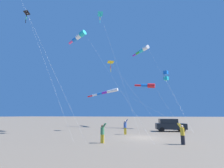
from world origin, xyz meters
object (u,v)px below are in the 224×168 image
at_px(kite_delta_green_low_center, 27,13).
at_px(kite_windsock_rainbow_low_near, 79,36).
at_px(person_adult_flyer, 125,126).
at_px(person_child_grey_jacket, 102,132).
at_px(cooler_box, 176,129).
at_px(kite_windsock_blue_topmost, 142,50).
at_px(kite_delta_checkered_midright, 111,62).
at_px(kite_delta_magenta_far_left, 101,15).
at_px(parked_car, 170,125).
at_px(kite_windsock_small_distant, 106,92).
at_px(kite_box_long_streamer_right, 166,76).
at_px(person_child_green_jacket, 182,133).
at_px(kite_windsock_black_fish_shape, 148,86).

distance_m(kite_delta_green_low_center, kite_windsock_rainbow_low_near, 8.34).
distance_m(person_adult_flyer, person_child_grey_jacket, 6.98).
bearing_deg(cooler_box, kite_windsock_blue_topmost, 38.70).
bearing_deg(kite_delta_green_low_center, kite_delta_checkered_midright, -38.92).
relative_size(person_adult_flyer, kite_delta_checkered_midright, 0.17).
bearing_deg(kite_delta_magenta_far_left, parked_car, -55.61).
bearing_deg(person_adult_flyer, kite_delta_green_low_center, 118.02).
relative_size(cooler_box, kite_windsock_small_distant, 0.03).
bearing_deg(parked_car, cooler_box, -20.89).
bearing_deg(parked_car, kite_box_long_streamer_right, -0.90).
bearing_deg(kite_delta_magenta_far_left, kite_delta_green_low_center, 125.41).
xyz_separation_m(person_child_green_jacket, kite_windsock_small_distant, (17.66, 12.84, 6.36)).
height_order(kite_delta_magenta_far_left, kite_windsock_rainbow_low_near, kite_delta_magenta_far_left).
height_order(kite_box_long_streamer_right, kite_windsock_rainbow_low_near, kite_windsock_rainbow_low_near).
bearing_deg(kite_windsock_rainbow_low_near, kite_windsock_black_fish_shape, -45.97).
relative_size(person_child_green_jacket, kite_delta_magenta_far_left, 0.10).
xyz_separation_m(kite_windsock_small_distant, kite_windsock_rainbow_low_near, (-10.45, 1.31, 8.09)).
xyz_separation_m(parked_car, kite_windsock_blue_topmost, (9.58, 4.69, 16.42)).
bearing_deg(kite_windsock_black_fish_shape, kite_delta_magenta_far_left, 154.75).
height_order(kite_windsock_blue_topmost, kite_delta_magenta_far_left, kite_windsock_blue_topmost).
xyz_separation_m(cooler_box, person_adult_flyer, (-8.31, 6.57, 0.82)).
height_order(kite_windsock_small_distant, kite_delta_green_low_center, kite_delta_green_low_center).
bearing_deg(cooler_box, kite_windsock_small_distant, 74.50).
height_order(cooler_box, kite_windsock_black_fish_shape, kite_windsock_black_fish_shape).
xyz_separation_m(person_child_green_jacket, kite_delta_green_low_center, (-0.41, 17.53, 14.40)).
bearing_deg(kite_windsock_rainbow_low_near, kite_box_long_streamer_right, -55.32).
bearing_deg(kite_windsock_small_distant, kite_windsock_rainbow_low_near, 172.85).
bearing_deg(kite_delta_green_low_center, kite_box_long_streamer_right, -44.97).
height_order(kite_windsock_blue_topmost, kite_delta_green_low_center, kite_windsock_blue_topmost).
bearing_deg(kite_windsock_rainbow_low_near, person_child_green_jacket, -117.02).
bearing_deg(kite_windsock_black_fish_shape, person_child_grey_jacket, 171.84).
distance_m(person_child_grey_jacket, kite_windsock_blue_topmost, 27.77).
distance_m(person_adult_flyer, kite_delta_magenta_far_left, 16.55).
xyz_separation_m(kite_windsock_small_distant, kite_delta_magenta_far_left, (-12.39, -3.30, 9.92)).
height_order(person_child_grey_jacket, kite_windsock_blue_topmost, kite_windsock_blue_topmost).
bearing_deg(kite_box_long_streamer_right, kite_delta_magenta_far_left, 141.46).
xyz_separation_m(kite_delta_checkered_midright, kite_delta_green_low_center, (-10.16, 8.20, 4.19)).
distance_m(kite_windsock_small_distant, kite_delta_magenta_far_left, 16.21).
xyz_separation_m(kite_box_long_streamer_right, kite_windsock_black_fish_shape, (0.32, 3.56, -1.71)).
xyz_separation_m(kite_windsock_small_distant, kite_windsock_blue_topmost, (3.37, -7.63, 10.07)).
distance_m(cooler_box, kite_windsock_blue_topmost, 19.40).
bearing_deg(kite_box_long_streamer_right, kite_windsock_small_distant, 85.59).
height_order(kite_delta_checkered_midright, kite_delta_magenta_far_left, kite_delta_magenta_far_left).
relative_size(parked_car, cooler_box, 7.33).
height_order(person_child_green_jacket, kite_delta_magenta_far_left, kite_delta_magenta_far_left).
distance_m(person_child_grey_jacket, kite_delta_magenta_far_left, 17.81).
bearing_deg(kite_windsock_blue_topmost, kite_delta_green_low_center, 150.11).
bearing_deg(parked_car, kite_windsock_small_distant, 63.24).
bearing_deg(kite_box_long_streamer_right, person_adult_flyer, 152.73).
relative_size(kite_delta_checkered_midright, kite_box_long_streamer_right, 1.06).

